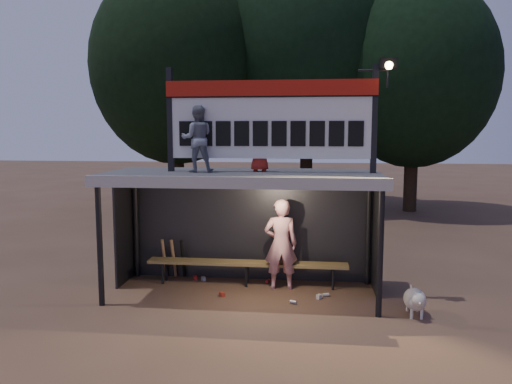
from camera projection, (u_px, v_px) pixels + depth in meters
ground at (243, 294)px, 9.45m from camera, size 80.00×80.00×0.00m
player at (281, 244)px, 9.65m from camera, size 0.70×0.50×1.78m
child_a at (197, 139)px, 9.06m from camera, size 0.66×0.56×1.21m
child_b at (260, 148)px, 9.19m from camera, size 0.44×0.30×0.87m
dugout_shelter at (245, 196)px, 9.47m from camera, size 5.10×2.08×2.32m
scoreboard_assembly at (273, 117)px, 8.97m from camera, size 4.10×0.27×1.99m
bench at (247, 264)px, 9.94m from camera, size 4.00×0.35×0.48m
tree_left at (176, 67)px, 19.09m from camera, size 6.46×6.46×9.27m
tree_mid at (308, 53)px, 19.93m from camera, size 7.22×7.22×10.36m
tree_right at (414, 74)px, 18.61m from camera, size 6.08×6.08×8.72m
dog at (415, 300)px, 8.29m from camera, size 0.36×0.81×0.49m
bats at (174, 258)px, 10.39m from camera, size 0.48×0.33×0.84m
litter at (258, 289)px, 9.63m from camera, size 2.79×1.36×0.08m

